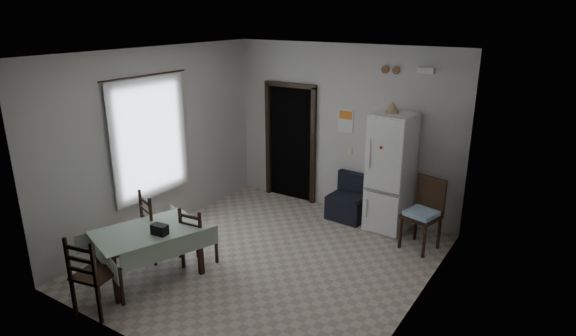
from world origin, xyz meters
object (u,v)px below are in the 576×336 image
Objects in this scene: fridge at (391,173)px; dining_chair_far_right at (199,236)px; navy_seat at (349,198)px; dining_table at (150,254)px; dining_chair_near_head at (95,273)px; corner_chair at (421,215)px; dining_chair_far_left at (160,224)px.

fridge is 2.13× the size of dining_chair_far_right.
dining_table is at bearing -109.42° from navy_seat.
fridge is 3.83m from dining_table.
fridge is 4.52m from dining_chair_near_head.
dining_chair_far_right is (-2.41, -2.15, -0.09)m from corner_chair.
navy_seat is 1.45m from corner_chair.
corner_chair is (1.37, -0.42, 0.16)m from navy_seat.
dining_table is at bearing -120.36° from fridge.
dining_chair_near_head reaches higher than dining_chair_far_right.
corner_chair is 3.89m from dining_table.
dining_chair_far_left is 1.13× the size of dining_chair_far_right.
dining_chair_far_left is at bearing -128.49° from fridge.
dining_chair_far_left is (-0.29, 0.48, 0.17)m from dining_table.
dining_chair_near_head is at bearing -64.76° from dining_table.
corner_chair is 0.82× the size of dining_table.
navy_seat is 0.57× the size of dining_table.
fridge is 3.61m from dining_chair_far_left.
fridge reaches higher than corner_chair.
fridge is 2.52× the size of navy_seat.
dining_table is 0.58m from dining_chair_far_left.
dining_chair_far_left is 1.40m from dining_chair_near_head.
dining_chair_near_head is (-1.31, -4.02, 0.13)m from navy_seat.
dining_chair_far_right is at bearing -123.73° from corner_chair.
dining_chair_far_right is at bearing -149.98° from dining_chair_far_left.
dining_chair_far_left is at bearing 141.80° from dining_table.
dining_chair_far_right is at bearing -120.96° from fridge.
dining_chair_far_left is at bearing -86.17° from dining_chair_near_head.
fridge is at bearing -128.06° from dining_chair_near_head.
dining_table is 1.30× the size of dining_chair_near_head.
corner_chair is at bearing -122.78° from dining_chair_far_left.
corner_chair is 3.23m from dining_chair_far_right.
navy_seat is 0.75× the size of dining_chair_near_head.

